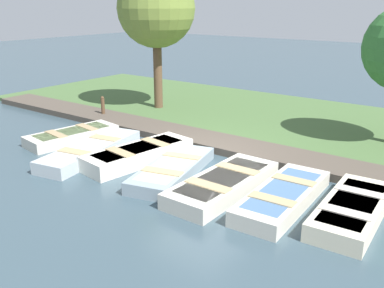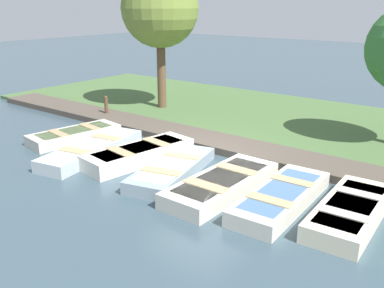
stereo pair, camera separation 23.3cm
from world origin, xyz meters
TOP-DOWN VIEW (x-y plane):
  - ground_plane at (0.00, 0.00)m, footprint 80.00×80.00m
  - shore_bank at (-5.00, 0.00)m, footprint 8.00×24.00m
  - dock_walkway at (-1.40, 0.00)m, footprint 1.36×21.90m
  - rowboat_0 at (0.86, -4.29)m, footprint 2.95×1.47m
  - rowboat_1 at (1.46, -2.73)m, footprint 3.65×1.62m
  - rowboat_2 at (0.99, -1.34)m, footprint 3.26×1.51m
  - rowboat_3 at (1.19, 0.00)m, footprint 3.25×1.81m
  - rowboat_4 at (1.26, 1.54)m, footprint 3.23×1.22m
  - rowboat_5 at (1.06, 2.92)m, footprint 3.16×1.17m
  - rowboat_6 at (0.83, 4.32)m, footprint 2.93×1.19m
  - mooring_post_near at (-1.55, -5.49)m, footprint 0.14×0.14m
  - park_tree_far_left at (-3.78, -4.71)m, footprint 2.94×2.94m

SIDE VIEW (x-z plane):
  - ground_plane at x=0.00m, z-range 0.00..0.00m
  - shore_bank at x=-5.00m, z-range 0.00..0.13m
  - dock_walkway at x=-1.40m, z-range 0.00..0.21m
  - rowboat_3 at x=1.19m, z-range 0.00..0.33m
  - rowboat_0 at x=0.86m, z-range 0.00..0.35m
  - rowboat_1 at x=1.46m, z-range 0.00..0.36m
  - rowboat_5 at x=1.06m, z-range 0.00..0.36m
  - rowboat_4 at x=1.26m, z-range 0.00..0.38m
  - rowboat_6 at x=0.83m, z-range 0.00..0.38m
  - rowboat_2 at x=0.99m, z-range 0.00..0.44m
  - mooring_post_near at x=-1.55m, z-range 0.00..0.87m
  - park_tree_far_left at x=-3.78m, z-range 1.20..6.59m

